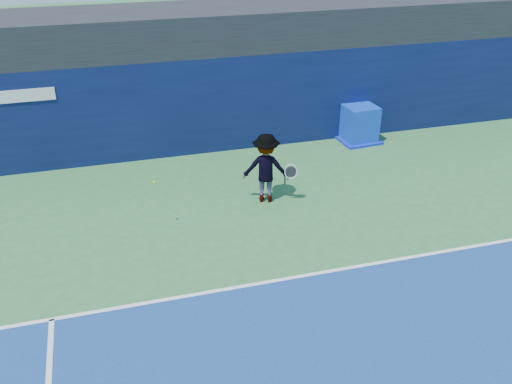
# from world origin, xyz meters

# --- Properties ---
(ground) EXTENTS (80.00, 80.00, 0.00)m
(ground) POSITION_xyz_m (0.00, 0.00, 0.00)
(ground) COLOR #33713A
(ground) RESTS_ON ground
(baseline) EXTENTS (24.00, 0.10, 0.01)m
(baseline) POSITION_xyz_m (0.00, 3.00, 0.01)
(baseline) COLOR white
(baseline) RESTS_ON ground
(stadium_band) EXTENTS (36.00, 3.00, 1.20)m
(stadium_band) POSITION_xyz_m (0.00, 11.50, 3.60)
(stadium_band) COLOR black
(stadium_band) RESTS_ON back_wall_assembly
(back_wall_assembly) EXTENTS (36.00, 1.03, 3.00)m
(back_wall_assembly) POSITION_xyz_m (-0.00, 10.50, 1.50)
(back_wall_assembly) COLOR #0B133D
(back_wall_assembly) RESTS_ON ground
(equipment_cart) EXTENTS (1.36, 1.36, 1.21)m
(equipment_cart) POSITION_xyz_m (4.53, 9.65, 0.55)
(equipment_cart) COLOR #0D35BA
(equipment_cart) RESTS_ON ground
(tennis_player) EXTENTS (1.46, 1.06, 1.89)m
(tennis_player) POSITION_xyz_m (0.39, 6.52, 0.95)
(tennis_player) COLOR white
(tennis_player) RESTS_ON ground
(tennis_ball) EXTENTS (0.07, 0.07, 0.07)m
(tennis_ball) POSITION_xyz_m (-2.58, 5.82, 1.28)
(tennis_ball) COLOR #CAD717
(tennis_ball) RESTS_ON ground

